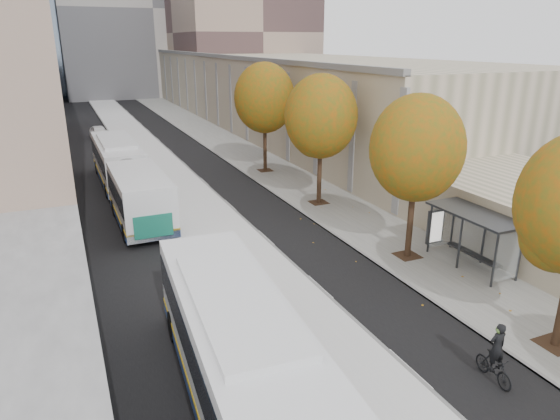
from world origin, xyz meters
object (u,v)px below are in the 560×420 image
bus_shelter (478,221)px  cyclist (495,360)px  distant_car (99,132)px  bus_far (126,174)px

bus_shelter → cyclist: (-5.40, -6.45, -1.46)m
bus_shelter → distant_car: 41.97m
bus_shelter → distant_car: bearing=107.8°
bus_far → distant_car: bearing=89.1°
bus_far → cyclist: bearing=-72.7°
bus_shelter → bus_far: size_ratio=0.24×
cyclist → distant_car: bearing=104.4°
bus_far → cyclist: 24.67m
cyclist → bus_far: bearing=113.2°
bus_shelter → distant_car: (-12.85, 39.92, -1.52)m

